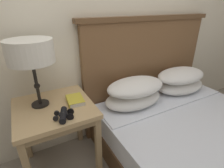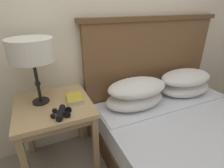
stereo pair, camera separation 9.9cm
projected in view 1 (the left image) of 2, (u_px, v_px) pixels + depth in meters
wall_back at (95, 11)px, 1.54m from camera, size 8.00×0.06×2.60m
nightstand at (55, 115)px, 1.39m from camera, size 0.58×0.58×0.64m
bed at (197, 137)px, 1.54m from camera, size 1.59×1.85×1.25m
table_lamp at (30, 53)px, 1.19m from camera, size 0.32×0.32×0.50m
book_on_nightstand at (75, 100)px, 1.40m from camera, size 0.14×0.18×0.04m
binoculars_pair at (64, 115)px, 1.20m from camera, size 0.15×0.16×0.05m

